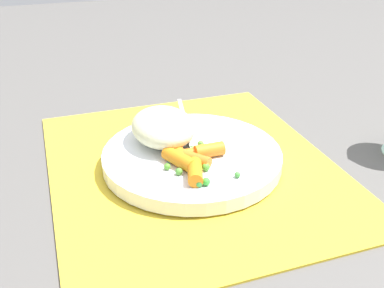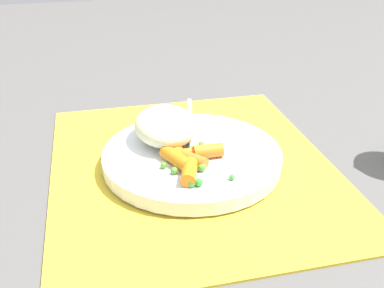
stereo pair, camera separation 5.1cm
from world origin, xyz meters
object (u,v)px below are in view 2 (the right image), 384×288
Objects in this scene: plate at (192,157)px; fork at (191,137)px; rice_mound at (165,126)px; carrot_portion at (189,158)px.

plate is 1.11× the size of fork.
rice_mound is (-0.04, -0.03, 0.03)m from plate.
plate is 2.24× the size of rice_mound.
rice_mound is at bearing -97.23° from fork.
carrot_portion is 0.07m from fork.
plate is at bearing 36.55° from rice_mound.
plate is at bearing 159.79° from carrot_portion.
carrot_portion is at bearing 13.64° from rice_mound.
rice_mound is 0.49× the size of fork.
rice_mound is 0.07m from carrot_portion.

